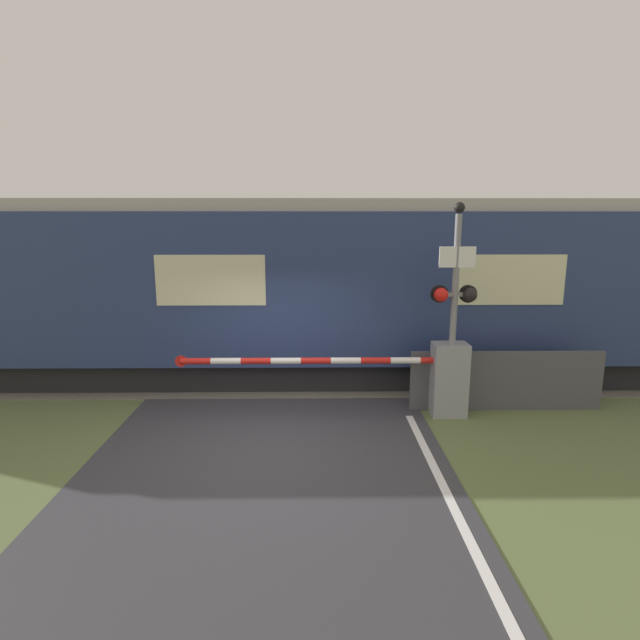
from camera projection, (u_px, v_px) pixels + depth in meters
ground_plane at (272, 443)px, 7.75m from camera, size 80.00×80.00×0.00m
track_bed at (284, 373)px, 11.18m from camera, size 36.00×3.20×0.13m
train at (225, 289)px, 10.78m from camera, size 20.42×2.96×3.79m
crossing_barrier at (430, 377)px, 8.73m from camera, size 5.07×0.44×1.30m
signal_post at (455, 298)px, 8.40m from camera, size 0.79×0.26×3.69m
roadside_fence at (506, 381)px, 8.99m from camera, size 3.48×0.06×1.10m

